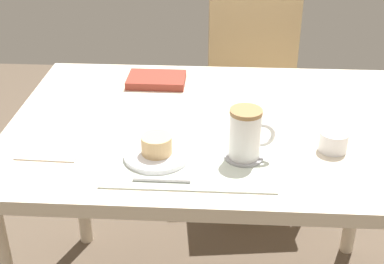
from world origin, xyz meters
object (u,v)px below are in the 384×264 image
(pastry_plate, at_px, (157,155))
(pastry, at_px, (157,145))
(wooden_chair, at_px, (256,90))
(coffee_mug, at_px, (246,133))
(small_book, at_px, (157,80))
(sugar_bowl, at_px, (333,141))
(dining_table, at_px, (217,147))

(pastry_plate, height_order, pastry, pastry)
(wooden_chair, bearing_deg, pastry, 66.00)
(pastry_plate, xyz_separation_m, coffee_mug, (0.21, 0.01, 0.06))
(coffee_mug, bearing_deg, small_book, 121.09)
(pastry, distance_m, coffee_mug, 0.21)
(coffee_mug, distance_m, sugar_bowl, 0.23)
(coffee_mug, relative_size, sugar_bowl, 1.76)
(pastry, height_order, small_book, pastry)
(pastry, height_order, sugar_bowl, pastry)
(dining_table, bearing_deg, sugar_bowl, -25.96)
(dining_table, xyz_separation_m, pastry, (-0.14, -0.20, 0.12))
(wooden_chair, xyz_separation_m, small_book, (-0.35, -0.53, 0.26))
(wooden_chair, distance_m, sugar_bowl, 0.96)
(coffee_mug, distance_m, small_book, 0.52)
(coffee_mug, bearing_deg, dining_table, 109.40)
(sugar_bowl, height_order, small_book, sugar_bowl)
(pastry_plate, bearing_deg, sugar_bowl, 8.63)
(coffee_mug, height_order, small_book, coffee_mug)
(coffee_mug, xyz_separation_m, sugar_bowl, (0.22, 0.05, -0.05))
(pastry_plate, xyz_separation_m, small_book, (-0.05, 0.45, 0.00))
(dining_table, bearing_deg, small_book, 128.67)
(wooden_chair, distance_m, small_book, 0.68)
(wooden_chair, relative_size, sugar_bowl, 12.43)
(dining_table, xyz_separation_m, sugar_bowl, (0.29, -0.14, 0.11))
(pastry, relative_size, coffee_mug, 0.60)
(dining_table, relative_size, small_book, 6.31)
(pastry_plate, distance_m, coffee_mug, 0.22)
(pastry, bearing_deg, small_book, 96.89)
(sugar_bowl, bearing_deg, wooden_chair, 98.18)
(dining_table, xyz_separation_m, wooden_chair, (0.16, 0.77, -0.17))
(pastry, bearing_deg, dining_table, 55.11)
(pastry_plate, distance_m, small_book, 0.45)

